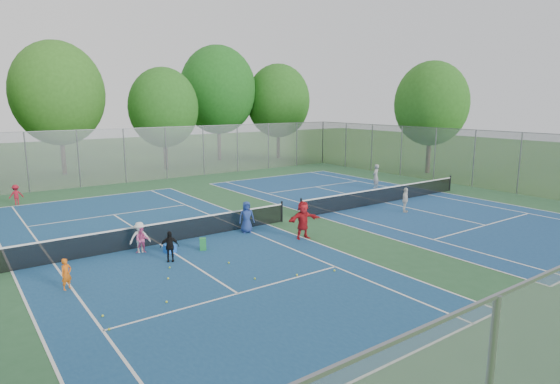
{
  "coord_description": "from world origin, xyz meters",
  "views": [
    {
      "loc": [
        -14.0,
        -18.31,
        5.94
      ],
      "look_at": [
        0.0,
        1.0,
        1.3
      ],
      "focal_mm": 30.0,
      "sensor_mm": 36.0,
      "label": 1
    }
  ],
  "objects_px": {
    "net_left": "(159,234)",
    "net_right": "(385,195)",
    "ball_crate": "(170,249)",
    "ball_hopper": "(203,244)",
    "instructor": "(376,176)"
  },
  "relations": [
    {
      "from": "net_right",
      "to": "ball_crate",
      "type": "height_order",
      "value": "net_right"
    },
    {
      "from": "net_left",
      "to": "instructor",
      "type": "xyz_separation_m",
      "value": [
        17.13,
        3.66,
        0.38
      ]
    },
    {
      "from": "ball_hopper",
      "to": "net_right",
      "type": "bearing_deg",
      "value": 7.86
    },
    {
      "from": "net_left",
      "to": "ball_hopper",
      "type": "distance_m",
      "value": 2.11
    },
    {
      "from": "instructor",
      "to": "net_right",
      "type": "bearing_deg",
      "value": 29.47
    },
    {
      "from": "ball_crate",
      "to": "net_right",
      "type": "bearing_deg",
      "value": 5.22
    },
    {
      "from": "ball_crate",
      "to": "ball_hopper",
      "type": "distance_m",
      "value": 1.31
    },
    {
      "from": "ball_crate",
      "to": "ball_hopper",
      "type": "xyz_separation_m",
      "value": [
        1.21,
        -0.49,
        0.09
      ]
    },
    {
      "from": "net_left",
      "to": "ball_hopper",
      "type": "xyz_separation_m",
      "value": [
        1.13,
        -1.78,
        -0.2
      ]
    },
    {
      "from": "net_left",
      "to": "ball_crate",
      "type": "xyz_separation_m",
      "value": [
        -0.09,
        -1.29,
        -0.29
      ]
    },
    {
      "from": "ball_hopper",
      "to": "instructor",
      "type": "bearing_deg",
      "value": 18.77
    },
    {
      "from": "net_left",
      "to": "instructor",
      "type": "bearing_deg",
      "value": 12.07
    },
    {
      "from": "net_left",
      "to": "net_right",
      "type": "bearing_deg",
      "value": 0.0
    },
    {
      "from": "net_right",
      "to": "instructor",
      "type": "distance_m",
      "value": 4.83
    },
    {
      "from": "net_left",
      "to": "instructor",
      "type": "distance_m",
      "value": 17.52
    }
  ]
}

